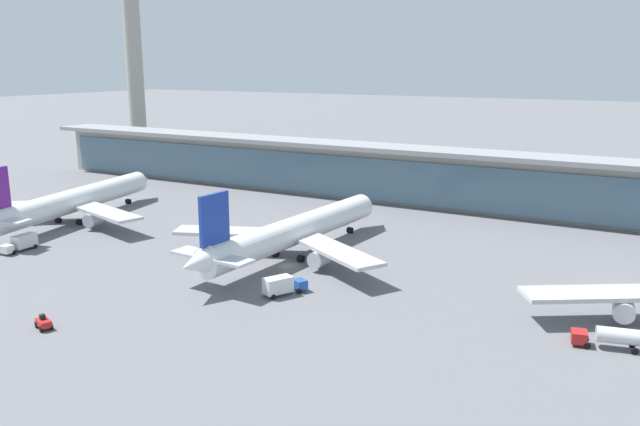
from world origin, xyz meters
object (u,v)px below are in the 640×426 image
object	(u,v)px
airliner_left_stand	(72,201)
service_truck_under_wing_blue	(282,285)
control_tower	(133,43)
service_truck_at_far_stand_red	(610,336)
service_truck_on_taxiway_white	(21,242)
airliner_centre_stand	(292,232)
service_truck_mid_apron_red	(44,323)

from	to	relation	value
airliner_left_stand	service_truck_under_wing_blue	xyz separation A→B (m)	(68.71, -17.02, -3.40)
airliner_left_stand	control_tower	distance (m)	118.37
service_truck_under_wing_blue	service_truck_at_far_stand_red	distance (m)	48.20
service_truck_on_taxiway_white	control_tower	bearing A→B (deg)	124.65
airliner_left_stand	control_tower	size ratio (longest dim) A/B	0.75
airliner_centre_stand	control_tower	distance (m)	158.81
service_truck_under_wing_blue	service_truck_on_taxiway_white	world-z (taller)	same
airliner_left_stand	service_truck_at_far_stand_red	world-z (taller)	airliner_left_stand
service_truck_on_taxiway_white	control_tower	world-z (taller)	control_tower
service_truck_mid_apron_red	control_tower	xyz separation A→B (m)	(-113.34, 134.54, 43.03)
airliner_centre_stand	service_truck_at_far_stand_red	bearing A→B (deg)	-14.13
service_truck_mid_apron_red	service_truck_at_far_stand_red	bearing A→B (deg)	24.33
service_truck_at_far_stand_red	control_tower	xyz separation A→B (m)	(-183.44, 102.85, 42.20)
service_truck_under_wing_blue	service_truck_at_far_stand_red	world-z (taller)	service_truck_under_wing_blue
service_truck_under_wing_blue	control_tower	world-z (taller)	control_tower
service_truck_mid_apron_red	airliner_left_stand	bearing A→B (deg)	136.17
service_truck_on_taxiway_white	airliner_centre_stand	bearing A→B (deg)	24.41
service_truck_under_wing_blue	service_truck_on_taxiway_white	xyz separation A→B (m)	(-58.78, -4.09, 0.00)
airliner_left_stand	airliner_centre_stand	distance (m)	59.41
airliner_centre_stand	airliner_left_stand	bearing A→B (deg)	-178.71
airliner_centre_stand	service_truck_mid_apron_red	distance (m)	48.04
service_truck_mid_apron_red	control_tower	distance (m)	181.11
service_truck_mid_apron_red	service_truck_on_taxiway_white	xyz separation A→B (m)	(-36.72, 23.67, 0.82)
airliner_centre_stand	service_truck_mid_apron_red	world-z (taller)	airliner_centre_stand
service_truck_on_taxiway_white	service_truck_at_far_stand_red	bearing A→B (deg)	4.29
control_tower	service_truck_at_far_stand_red	bearing A→B (deg)	-29.28
airliner_left_stand	service_truck_at_far_stand_red	distance (m)	117.53
airliner_left_stand	airliner_centre_stand	world-z (taller)	same
service_truck_under_wing_blue	service_truck_on_taxiway_white	distance (m)	58.93
service_truck_at_far_stand_red	control_tower	bearing A→B (deg)	150.72
service_truck_at_far_stand_red	control_tower	world-z (taller)	control_tower
service_truck_under_wing_blue	service_truck_on_taxiway_white	size ratio (longest dim) A/B	1.03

